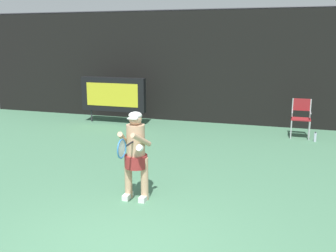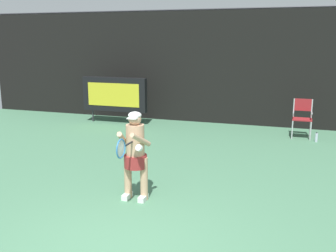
{
  "view_description": "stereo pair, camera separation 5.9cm",
  "coord_description": "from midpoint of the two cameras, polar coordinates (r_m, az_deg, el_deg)",
  "views": [
    {
      "loc": [
        1.99,
        -4.09,
        2.71
      ],
      "look_at": [
        -0.28,
        3.02,
        1.05
      ],
      "focal_mm": 41.89,
      "sensor_mm": 36.0,
      "label": 1
    },
    {
      "loc": [
        2.04,
        -4.08,
        2.71
      ],
      "look_at": [
        -0.28,
        3.02,
        1.05
      ],
      "focal_mm": 41.89,
      "sensor_mm": 36.0,
      "label": 2
    }
  ],
  "objects": [
    {
      "name": "backdrop_screen",
      "position": [
        12.78,
        8.67,
        8.36
      ],
      "size": [
        18.0,
        0.12,
        3.66
      ],
      "color": "black",
      "rests_on": "ground"
    },
    {
      "name": "scoreboard",
      "position": [
        12.91,
        -8.1,
        4.56
      ],
      "size": [
        2.2,
        0.21,
        1.5
      ],
      "color": "black",
      "rests_on": "ground"
    },
    {
      "name": "umpire_chair",
      "position": [
        11.54,
        18.64,
        1.43
      ],
      "size": [
        0.52,
        0.44,
        1.08
      ],
      "color": "#B7B7BC",
      "rests_on": "ground"
    },
    {
      "name": "water_bottle",
      "position": [
        11.28,
        20.49,
        -1.53
      ],
      "size": [
        0.07,
        0.07,
        0.27
      ],
      "color": "silver",
      "rests_on": "ground"
    },
    {
      "name": "tennis_player",
      "position": [
        6.66,
        -4.97,
        -3.74
      ],
      "size": [
        0.53,
        0.61,
        1.53
      ],
      "color": "white",
      "rests_on": "ground"
    },
    {
      "name": "tennis_racket",
      "position": [
        6.11,
        -6.94,
        -3.25
      ],
      "size": [
        0.03,
        0.6,
        0.31
      ],
      "rotation": [
        0.0,
        0.0,
        0.34
      ],
      "color": "black"
    }
  ]
}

